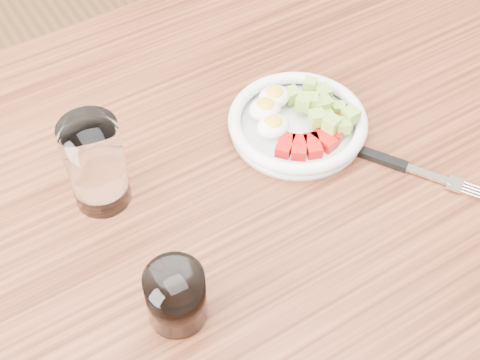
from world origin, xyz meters
name	(u,v)px	position (x,y,z in m)	size (l,w,h in m)	color
dining_table	(250,241)	(0.00, 0.00, 0.67)	(1.50, 0.90, 0.77)	brown
bowl	(297,121)	(0.12, 0.07, 0.79)	(0.19, 0.19, 0.05)	white
fork	(391,162)	(0.19, -0.05, 0.77)	(0.13, 0.19, 0.01)	black
water_glass	(96,164)	(-0.16, 0.10, 0.83)	(0.07, 0.07, 0.13)	white
coffee_glass	(176,297)	(-0.16, -0.10, 0.81)	(0.07, 0.07, 0.08)	white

